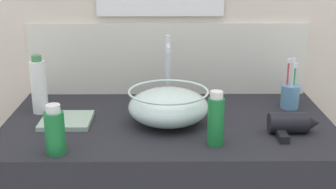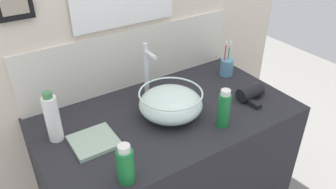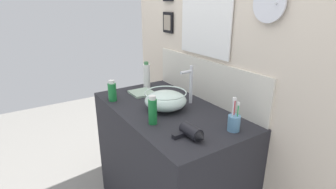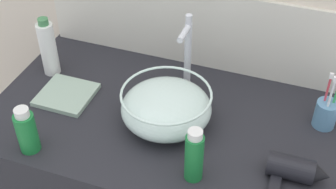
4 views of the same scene
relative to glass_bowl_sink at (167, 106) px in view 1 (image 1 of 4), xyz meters
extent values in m
cube|color=beige|center=(0.00, 0.38, 0.26)|extent=(1.96, 0.06, 2.50)
cube|color=beige|center=(0.00, 0.34, 0.09)|extent=(1.14, 0.02, 0.30)
ellipsoid|color=silver|center=(0.00, 0.00, 0.00)|extent=(0.28, 0.28, 0.12)
torus|color=silver|center=(0.00, 0.00, 0.05)|extent=(0.28, 0.28, 0.01)
torus|color=#B2B7BC|center=(0.00, 0.00, -0.06)|extent=(0.11, 0.11, 0.01)
cylinder|color=silver|center=(0.00, 0.21, 0.06)|extent=(0.02, 0.02, 0.24)
cylinder|color=silver|center=(0.00, 0.17, 0.17)|extent=(0.02, 0.09, 0.02)
cylinder|color=silver|center=(0.00, 0.21, 0.20)|extent=(0.02, 0.02, 0.03)
cylinder|color=black|center=(0.40, -0.09, -0.03)|extent=(0.13, 0.07, 0.07)
cone|color=black|center=(0.49, -0.09, -0.03)|extent=(0.05, 0.06, 0.06)
cube|color=black|center=(0.37, -0.14, -0.05)|extent=(0.03, 0.09, 0.02)
cylinder|color=#598CB2|center=(0.47, 0.16, -0.02)|extent=(0.07, 0.07, 0.09)
cylinder|color=green|center=(0.49, 0.17, 0.02)|extent=(0.01, 0.01, 0.15)
cube|color=white|center=(0.49, 0.17, 0.10)|extent=(0.01, 0.01, 0.02)
cylinder|color=#D83F4C|center=(0.46, 0.17, 0.03)|extent=(0.01, 0.01, 0.17)
cube|color=white|center=(0.46, 0.17, 0.12)|extent=(0.01, 0.01, 0.02)
cylinder|color=white|center=(0.47, 0.14, 0.03)|extent=(0.01, 0.01, 0.18)
cube|color=white|center=(0.47, 0.14, 0.13)|extent=(0.01, 0.01, 0.02)
cylinder|color=#197233|center=(-0.34, -0.24, 0.00)|extent=(0.06, 0.06, 0.13)
cylinder|color=silver|center=(-0.34, -0.24, 0.08)|extent=(0.04, 0.04, 0.02)
cylinder|color=#197233|center=(0.15, -0.18, 0.01)|extent=(0.05, 0.05, 0.15)
cylinder|color=silver|center=(0.15, -0.18, 0.10)|extent=(0.04, 0.04, 0.02)
cylinder|color=white|center=(-0.47, 0.11, 0.03)|extent=(0.06, 0.06, 0.20)
cylinder|color=#3F7F4C|center=(-0.47, 0.11, 0.14)|extent=(0.04, 0.04, 0.02)
cube|color=#99B29E|center=(-0.36, 0.01, -0.06)|extent=(0.18, 0.17, 0.02)
camera|label=1|loc=(-0.01, -1.54, 0.55)|focal=50.00mm
camera|label=2|loc=(-0.66, -1.00, 0.79)|focal=35.00mm
camera|label=3|loc=(1.39, -0.87, 0.63)|focal=28.00mm
camera|label=4|loc=(0.38, -1.02, 0.95)|focal=50.00mm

